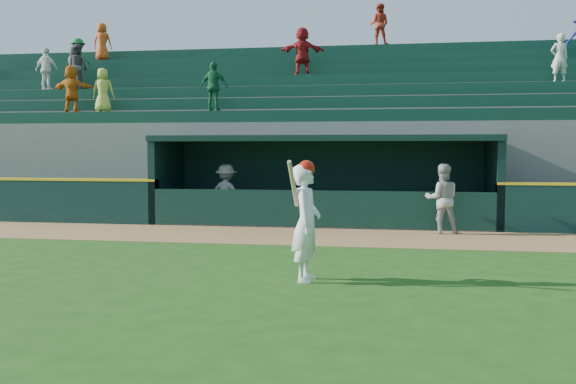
{
  "coord_description": "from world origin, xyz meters",
  "views": [
    {
      "loc": [
        1.99,
        -10.23,
        2.14
      ],
      "look_at": [
        0.0,
        1.6,
        1.3
      ],
      "focal_mm": 40.0,
      "sensor_mm": 36.0,
      "label": 1
    }
  ],
  "objects": [
    {
      "name": "dugout_player_front",
      "position": [
        3.13,
        5.98,
        0.86
      ],
      "size": [
        0.89,
        0.72,
        1.73
      ],
      "primitive_type": "imported",
      "rotation": [
        0.0,
        0.0,
        3.23
      ],
      "color": "#A7A8A2",
      "rests_on": "ground"
    },
    {
      "name": "stands",
      "position": [
        -0.03,
        12.56,
        2.4
      ],
      "size": [
        34.5,
        6.25,
        7.53
      ],
      "color": "slate",
      "rests_on": "ground"
    },
    {
      "name": "ground",
      "position": [
        0.0,
        0.0,
        0.0
      ],
      "size": [
        120.0,
        120.0,
        0.0
      ],
      "primitive_type": "plane",
      "color": "#1D4711",
      "rests_on": "ground"
    },
    {
      "name": "dugout",
      "position": [
        0.0,
        8.0,
        1.36
      ],
      "size": [
        9.4,
        2.8,
        2.46
      ],
      "color": "slate",
      "rests_on": "ground"
    },
    {
      "name": "warning_track",
      "position": [
        0.0,
        4.9,
        0.01
      ],
      "size": [
        40.0,
        3.0,
        0.01
      ],
      "primitive_type": "cube",
      "color": "olive",
      "rests_on": "ground"
    },
    {
      "name": "batter_at_plate",
      "position": [
        0.59,
        -0.16,
        0.97
      ],
      "size": [
        0.48,
        0.83,
        1.95
      ],
      "color": "white",
      "rests_on": "ground"
    },
    {
      "name": "dugout_player_inside",
      "position": [
        -2.68,
        7.15,
        0.83
      ],
      "size": [
        1.17,
        0.81,
        1.66
      ],
      "primitive_type": "imported",
      "rotation": [
        0.0,
        0.0,
        2.95
      ],
      "color": "gray",
      "rests_on": "ground"
    }
  ]
}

